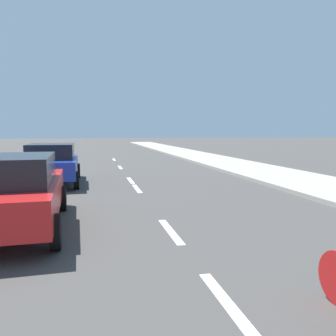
# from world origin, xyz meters

# --- Properties ---
(ground_plane) EXTENTS (160.00, 160.00, 0.00)m
(ground_plane) POSITION_xyz_m (0.00, 20.00, 0.00)
(ground_plane) COLOR #423F3D
(sidewalk_strip) EXTENTS (3.60, 80.00, 0.14)m
(sidewalk_strip) POSITION_xyz_m (6.63, 22.00, 0.07)
(sidewalk_strip) COLOR #9E998E
(sidewalk_strip) RESTS_ON ground
(lane_stripe_2) EXTENTS (0.16, 1.80, 0.01)m
(lane_stripe_2) POSITION_xyz_m (0.00, 6.69, 0.00)
(lane_stripe_2) COLOR white
(lane_stripe_2) RESTS_ON ground
(lane_stripe_3) EXTENTS (0.16, 1.80, 0.01)m
(lane_stripe_3) POSITION_xyz_m (0.00, 9.78, 0.00)
(lane_stripe_3) COLOR white
(lane_stripe_3) RESTS_ON ground
(lane_stripe_4) EXTENTS (0.16, 1.80, 0.01)m
(lane_stripe_4) POSITION_xyz_m (0.00, 15.13, 0.00)
(lane_stripe_4) COLOR white
(lane_stripe_4) RESTS_ON ground
(lane_stripe_5) EXTENTS (0.16, 1.80, 0.01)m
(lane_stripe_5) POSITION_xyz_m (0.00, 17.18, 0.00)
(lane_stripe_5) COLOR white
(lane_stripe_5) RESTS_ON ground
(lane_stripe_6) EXTENTS (0.16, 1.80, 0.01)m
(lane_stripe_6) POSITION_xyz_m (0.00, 22.47, 0.00)
(lane_stripe_6) COLOR white
(lane_stripe_6) RESTS_ON ground
(lane_stripe_7) EXTENTS (0.16, 1.80, 0.01)m
(lane_stripe_7) POSITION_xyz_m (0.00, 27.87, 0.00)
(lane_stripe_7) COLOR white
(lane_stripe_7) RESTS_ON ground
(parked_car_red) EXTENTS (2.23, 4.61, 1.57)m
(parked_car_red) POSITION_xyz_m (-3.21, 10.57, 0.84)
(parked_car_red) COLOR red
(parked_car_red) RESTS_ON ground
(parked_car_blue) EXTENTS (2.10, 4.43, 1.57)m
(parked_car_blue) POSITION_xyz_m (-3.05, 16.91, 0.84)
(parked_car_blue) COLOR #1E389E
(parked_car_blue) RESTS_ON ground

